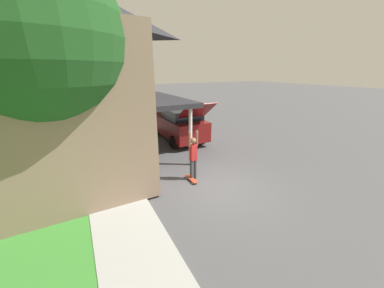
# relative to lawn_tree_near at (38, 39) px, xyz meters

# --- Properties ---
(ground_plane) EXTENTS (120.00, 120.00, 0.00)m
(ground_plane) POSITION_rel_lawn_tree_near_xyz_m (4.92, -1.50, -5.00)
(ground_plane) COLOR #49494C
(sidewalk) EXTENTS (1.80, 80.00, 0.10)m
(sidewalk) POSITION_rel_lawn_tree_near_xyz_m (1.32, 4.50, -4.95)
(sidewalk) COLOR #9E9E99
(sidewalk) RESTS_ON ground_plane
(lawn_tree_near) EXTENTS (4.56, 4.56, 7.22)m
(lawn_tree_near) POSITION_rel_lawn_tree_near_xyz_m (0.00, 0.00, 0.00)
(lawn_tree_near) COLOR brown
(lawn_tree_near) RESTS_ON lawn
(lawn_tree_far) EXTENTS (4.59, 4.59, 7.15)m
(lawn_tree_far) POSITION_rel_lawn_tree_near_xyz_m (0.51, 8.68, -0.08)
(lawn_tree_far) COLOR brown
(lawn_tree_far) RESTS_ON lawn
(suv_parked) EXTENTS (2.15, 5.47, 2.67)m
(suv_parked) POSITION_rel_lawn_tree_near_xyz_m (6.09, 4.77, -3.90)
(suv_parked) COLOR maroon
(suv_parked) RESTS_ON ground_plane
(car_down_street) EXTENTS (1.97, 4.51, 1.28)m
(car_down_street) POSITION_rel_lawn_tree_near_xyz_m (3.80, 13.50, -4.36)
(car_down_street) COLOR maroon
(car_down_street) RESTS_ON ground_plane
(skateboarder) EXTENTS (0.41, 0.23, 2.03)m
(skateboarder) POSITION_rel_lawn_tree_near_xyz_m (4.36, -0.49, -3.95)
(skateboarder) COLOR #38383D
(skateboarder) RESTS_ON ground_plane
(skateboard) EXTENTS (0.21, 0.78, 0.10)m
(skateboard) POSITION_rel_lawn_tree_near_xyz_m (4.23, -0.57, -4.92)
(skateboard) COLOR #B73D23
(skateboard) RESTS_ON ground_plane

